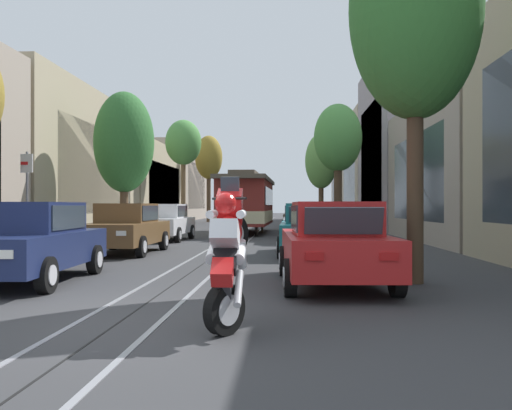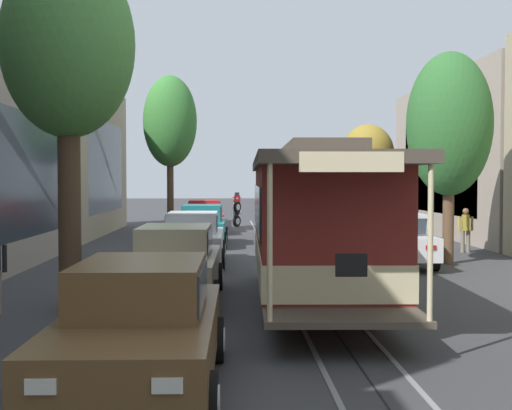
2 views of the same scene
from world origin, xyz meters
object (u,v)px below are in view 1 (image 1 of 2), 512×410
Objects in this scene: motorcycle_with_rider at (228,248)px; parked_car_red_near_right at (334,243)px; parked_car_white_mid_left at (165,222)px; street_sign_post at (27,195)px; parked_car_teal_second_right at (310,229)px; street_tree_kerb_right_second at (338,140)px; street_tree_kerb_right_mid at (321,162)px; cable_car_trolley at (247,203)px; pedestrian_on_right_pavement at (362,216)px; parked_car_brown_second_left at (126,228)px; street_tree_kerb_right_near at (415,11)px; pedestrian_on_left_pavement at (54,223)px; fire_hydrant at (74,240)px; parked_car_white_mid_right at (305,223)px; street_tree_kerb_left_fourth at (209,158)px; street_tree_kerb_left_mid at (183,144)px; parked_car_brown_fifth_right at (298,217)px; parked_car_navy_near_left at (30,242)px; street_tree_kerb_left_second at (124,143)px; parked_car_beige_fourth_right at (302,219)px.

parked_car_red_near_right is at bearing 65.93° from motorcycle_with_rider.
parked_car_white_mid_left is 1.52× the size of street_sign_post.
parked_car_teal_second_right is 0.62× the size of street_tree_kerb_right_second.
street_tree_kerb_right_mid is 0.84× the size of cable_car_trolley.
cable_car_trolley reaches higher than pedestrian_on_right_pavement.
parked_car_brown_second_left is at bearing -124.91° from pedestrian_on_right_pavement.
street_tree_kerb_right_near is 4.82× the size of pedestrian_on_left_pavement.
parked_car_teal_second_right is 5.21× the size of fire_hydrant.
parked_car_white_mid_left is 6.55m from fire_hydrant.
street_tree_kerb_left_fourth is (-8.00, 26.67, 5.10)m from parked_car_white_mid_right.
parked_car_white_mid_right is at bearing -61.26° from street_tree_kerb_left_mid.
fire_hydrant is (-9.52, -12.90, -4.71)m from street_tree_kerb_right_second.
parked_car_brown_fifth_right is at bearing 90.05° from parked_car_teal_second_right.
parked_car_red_near_right is 0.55× the size of street_tree_kerb_left_fourth.
pedestrian_on_left_pavement is 0.54× the size of street_sign_post.
parked_car_navy_near_left is 1.01× the size of parked_car_brown_fifth_right.
parked_car_teal_second_right is 10.06m from motorcycle_with_rider.
street_tree_kerb_left_fourth is at bearing 101.75° from parked_car_red_near_right.
parked_car_navy_near_left is at bearing -98.81° from cable_car_trolley.
pedestrian_on_right_pavement is 0.56× the size of street_sign_post.
fire_hydrant is (-10.87, -13.39, -0.50)m from pedestrian_on_right_pavement.
cable_car_trolley is at bearing 62.61° from parked_car_white_mid_left.
street_tree_kerb_left_mid reaches higher than parked_car_brown_second_left.
parked_car_brown_fifth_right is at bearing 63.21° from parked_car_white_mid_left.
parked_car_brown_second_left is 4.56m from pedestrian_on_left_pavement.
parked_car_white_mid_left is 1.00× the size of parked_car_teal_second_right.
fire_hydrant is (-9.21, 5.99, -4.88)m from street_tree_kerb_right_near.
parked_car_white_mid_right is at bearing 89.63° from parked_car_teal_second_right.
parked_car_white_mid_right is (-0.12, 12.35, 0.00)m from parked_car_red_near_right.
cable_car_trolley is 5.86× the size of pedestrian_on_left_pavement.
street_sign_post reaches higher than parked_car_white_mid_left.
street_tree_kerb_right_mid reaches higher than street_tree_kerb_left_second.
street_tree_kerb_left_mid is 0.94× the size of street_tree_kerb_left_fourth.
pedestrian_on_left_pavement is at bearing 162.41° from parked_car_teal_second_right.
street_sign_post is at bearing -106.48° from street_tree_kerb_right_mid.
parked_car_white_mid_left is at bearing 8.01° from street_tree_kerb_left_second.
parked_car_brown_second_left is 10.74m from street_tree_kerb_right_near.
parked_car_brown_fifth_right is 2.32× the size of motorcycle_with_rider.
street_tree_kerb_right_second is at bearing 89.06° from street_tree_kerb_right_near.
parked_car_red_near_right is at bearing -93.29° from street_tree_kerb_right_mid.
parked_car_navy_near_left is 5.70m from motorcycle_with_rider.
street_tree_kerb_right_second reaches higher than motorcycle_with_rider.
street_tree_kerb_left_second is at bearing -89.04° from street_tree_kerb_left_mid.
street_tree_kerb_left_second reaches higher than pedestrian_on_left_pavement.
street_tree_kerb_left_fourth is 22.92m from pedestrian_on_right_pavement.
parked_car_teal_second_right is at bearing -94.32° from street_tree_kerb_right_mid.
parked_car_teal_second_right is 0.58× the size of street_tree_kerb_right_near.
street_tree_kerb_right_near reaches higher than fire_hydrant.
cable_car_trolley is (-2.97, 0.37, 0.86)m from parked_car_beige_fourth_right.
street_tree_kerb_right_mid is (8.03, 29.18, 4.46)m from parked_car_brown_second_left.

